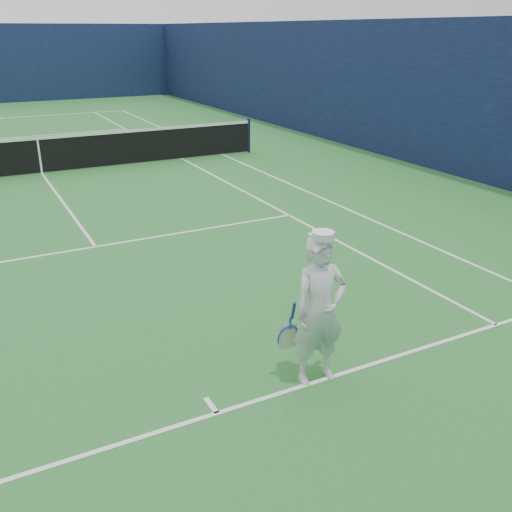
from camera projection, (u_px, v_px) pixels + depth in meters
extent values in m
plane|color=#2A6E2D|center=(42.00, 174.00, 15.70)|extent=(80.00, 80.00, 0.00)
cube|color=white|center=(2.00, 118.00, 25.48)|extent=(11.03, 0.06, 0.01)
cube|color=white|center=(217.00, 413.00, 5.91)|extent=(11.03, 0.06, 0.01)
cube|color=white|center=(223.00, 155.00, 18.05)|extent=(0.06, 23.83, 0.01)
cube|color=white|center=(183.00, 159.00, 17.46)|extent=(0.06, 23.77, 0.01)
cube|color=white|center=(16.00, 137.00, 20.97)|extent=(8.23, 0.06, 0.01)
cube|color=white|center=(95.00, 247.00, 10.43)|extent=(8.23, 0.06, 0.01)
cube|color=white|center=(42.00, 174.00, 15.70)|extent=(0.06, 12.80, 0.01)
cube|color=white|center=(2.00, 119.00, 25.36)|extent=(0.06, 0.30, 0.01)
cube|color=white|center=(211.00, 405.00, 6.03)|extent=(0.06, 0.30, 0.01)
cube|color=#10183B|center=(344.00, 83.00, 19.25)|extent=(0.12, 36.12, 4.00)
cylinder|color=#141E4C|center=(249.00, 136.00, 18.25)|extent=(0.09, 0.09, 1.07)
cube|color=black|center=(40.00, 156.00, 15.51)|extent=(12.79, 0.02, 0.92)
cube|color=white|center=(37.00, 138.00, 15.34)|extent=(12.79, 0.04, 0.07)
cube|color=white|center=(40.00, 157.00, 15.52)|extent=(0.05, 0.03, 0.94)
imported|color=silver|center=(320.00, 311.00, 6.20)|extent=(0.66, 0.46, 1.71)
cylinder|color=white|center=(323.00, 235.00, 5.87)|extent=(0.24, 0.24, 0.08)
cube|color=white|center=(317.00, 234.00, 5.99)|extent=(0.19, 0.11, 0.02)
cylinder|color=navy|center=(293.00, 311.00, 6.15)|extent=(0.04, 0.09, 0.22)
cube|color=#1F44A9|center=(290.00, 323.00, 6.27)|extent=(0.02, 0.02, 0.14)
torus|color=#1F44A9|center=(288.00, 337.00, 6.40)|extent=(0.30, 0.12, 0.29)
cube|color=beige|center=(288.00, 337.00, 6.40)|extent=(0.22, 0.02, 0.30)
sphere|color=#BED318|center=(336.00, 296.00, 6.34)|extent=(0.07, 0.07, 0.07)
sphere|color=#BED318|center=(339.00, 292.00, 6.37)|extent=(0.07, 0.07, 0.07)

